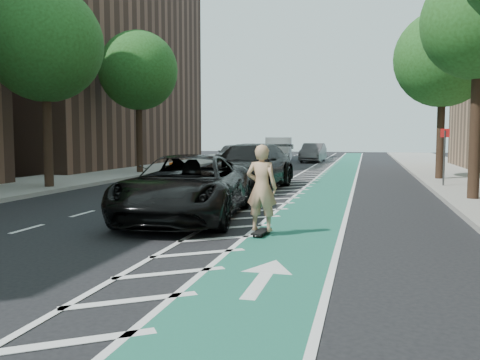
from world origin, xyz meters
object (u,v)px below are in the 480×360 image
(skateboarder, at_px, (262,188))
(suv_far, at_px, (250,167))
(suv_near, at_px, (187,187))
(barrel_a, at_px, (184,182))

(skateboarder, height_order, suv_far, skateboarder)
(skateboarder, distance_m, suv_near, 2.93)
(suv_near, xyz_separation_m, suv_far, (-0.05, 7.62, 0.09))
(suv_near, distance_m, barrel_a, 6.02)
(suv_near, height_order, barrel_a, suv_near)
(suv_far, xyz_separation_m, barrel_a, (-2.09, -2.01, -0.49))
(skateboarder, relative_size, barrel_a, 2.03)
(suv_far, relative_size, barrel_a, 6.88)
(skateboarder, height_order, suv_near, skateboarder)
(suv_near, bearing_deg, suv_far, 84.84)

